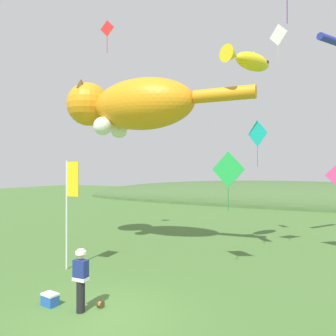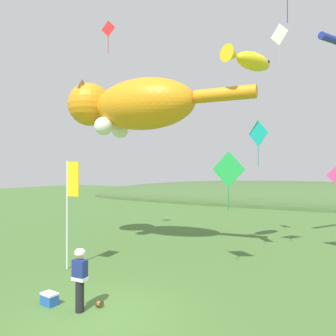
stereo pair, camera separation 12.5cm
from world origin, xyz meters
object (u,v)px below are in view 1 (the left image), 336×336
object	(u,v)px
kite_diamond_red	(107,29)
kite_giant_cat	(131,106)
festival_attendant	(81,278)
kite_spool	(101,304)
festival_banner_pole	(70,198)
kite_diamond_white	(278,35)
picnic_cooler	(50,299)
kite_tube_streamer	(336,42)
kite_diamond_green	(228,170)
kite_fish_windsock	(248,60)
kite_diamond_teal	(257,134)

from	to	relation	value
kite_diamond_red	kite_giant_cat	bearing A→B (deg)	-13.03
festival_attendant	kite_spool	xyz separation A→B (m)	(0.32, 0.49, -0.84)
festival_banner_pole	kite_diamond_white	distance (m)	12.51
picnic_cooler	kite_diamond_white	world-z (taller)	kite_diamond_white
kite_tube_streamer	kite_diamond_green	xyz separation A→B (m)	(-3.81, -5.70, -6.38)
picnic_cooler	kite_diamond_white	size ratio (longest dim) A/B	0.27
festival_banner_pole	kite_fish_windsock	world-z (taller)	kite_fish_windsock
festival_banner_pole	kite_diamond_teal	size ratio (longest dim) A/B	2.08
kite_diamond_green	kite_diamond_white	bearing A→B (deg)	72.75
festival_banner_pole	kite_diamond_white	world-z (taller)	kite_diamond_white
kite_diamond_white	kite_diamond_green	bearing A→B (deg)	-107.25
kite_fish_windsock	kite_diamond_red	size ratio (longest dim) A/B	1.66
festival_attendant	kite_spool	distance (m)	1.03
kite_spool	festival_attendant	bearing A→B (deg)	-122.60
festival_banner_pole	kite_diamond_white	xyz separation A→B (m)	(7.06, 6.82, 7.76)
picnic_cooler	festival_banner_pole	xyz separation A→B (m)	(-2.04, 2.88, 2.71)
kite_diamond_green	kite_diamond_white	xyz separation A→B (m)	(1.28, 4.13, 6.62)
kite_diamond_teal	kite_spool	bearing A→B (deg)	-111.04
kite_fish_windsock	kite_diamond_white	size ratio (longest dim) A/B	1.51
festival_banner_pole	kite_diamond_teal	distance (m)	8.70
kite_spool	kite_tube_streamer	bearing A→B (deg)	60.32
kite_diamond_green	kite_diamond_white	size ratio (longest dim) A/B	1.18
kite_spool	kite_diamond_green	world-z (taller)	kite_diamond_green
festival_attendant	festival_banner_pole	bearing A→B (deg)	138.37
festival_attendant	kite_diamond_white	bearing A→B (deg)	68.03
kite_tube_streamer	kite_diamond_white	world-z (taller)	kite_diamond_white
kite_giant_cat	kite_tube_streamer	xyz separation A→B (m)	(9.40, 4.27, 3.07)
kite_spool	kite_giant_cat	bearing A→B (deg)	117.11
picnic_cooler	kite_diamond_teal	world-z (taller)	kite_diamond_teal
picnic_cooler	festival_attendant	bearing A→B (deg)	3.12
kite_giant_cat	kite_diamond_red	world-z (taller)	kite_diamond_red
picnic_cooler	kite_giant_cat	bearing A→B (deg)	104.80
kite_diamond_green	kite_diamond_teal	xyz separation A→B (m)	(0.61, 2.52, 1.64)
festival_attendant	picnic_cooler	world-z (taller)	festival_attendant
kite_fish_windsock	kite_diamond_teal	distance (m)	3.35
kite_diamond_green	kite_spool	bearing A→B (deg)	-114.55
kite_tube_streamer	kite_giant_cat	bearing A→B (deg)	-155.59
kite_diamond_green	kite_diamond_teal	bearing A→B (deg)	76.42
festival_attendant	kite_diamond_white	distance (m)	14.22
kite_spool	picnic_cooler	xyz separation A→B (m)	(-1.45, -0.55, 0.07)
kite_spool	kite_diamond_red	distance (m)	14.54
picnic_cooler	kite_tube_streamer	world-z (taller)	kite_tube_streamer
kite_diamond_green	kite_diamond_white	distance (m)	7.91
picnic_cooler	kite_diamond_white	bearing A→B (deg)	62.62
kite_fish_windsock	kite_diamond_red	xyz separation A→B (m)	(-7.73, -0.32, 2.84)
kite_giant_cat	kite_diamond_red	size ratio (longest dim) A/B	5.57
picnic_cooler	festival_banner_pole	bearing A→B (deg)	125.27
kite_spool	festival_banner_pole	xyz separation A→B (m)	(-3.49, 2.33, 2.78)
kite_giant_cat	kite_diamond_white	world-z (taller)	kite_diamond_white
kite_diamond_white	kite_tube_streamer	bearing A→B (deg)	31.73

